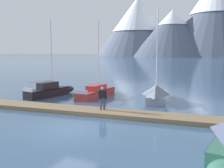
% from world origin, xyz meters
% --- Properties ---
extents(ground_plane, '(700.00, 700.00, 0.00)m').
position_xyz_m(ground_plane, '(0.00, 0.00, 0.00)').
color(ground_plane, '#38567A').
extents(mountain_west_summit, '(78.72, 78.72, 55.86)m').
position_xyz_m(mountain_west_summit, '(-72.25, 229.05, 30.04)').
color(mountain_west_summit, slate).
rests_on(mountain_west_summit, ground).
extents(mountain_central_massif, '(71.50, 71.50, 39.27)m').
position_xyz_m(mountain_central_massif, '(-36.98, 214.71, 20.11)').
color(mountain_central_massif, '#4C566B').
rests_on(mountain_central_massif, ground).
extents(mountain_shoulder_ridge, '(87.48, 87.48, 68.94)m').
position_xyz_m(mountain_shoulder_ridge, '(-3.24, 230.00, 36.45)').
color(mountain_shoulder_ridge, '#4C566B').
rests_on(mountain_shoulder_ridge, ground).
extents(dock, '(21.70, 3.74, 0.30)m').
position_xyz_m(dock, '(0.00, 4.00, 0.15)').
color(dock, '#846B4C').
rests_on(dock, ground).
extents(sailboat_nearest_berth, '(2.26, 6.45, 7.74)m').
position_xyz_m(sailboat_nearest_berth, '(-8.18, 8.99, 0.57)').
color(sailboat_nearest_berth, black).
rests_on(sailboat_nearest_berth, ground).
extents(sailboat_second_berth, '(1.65, 6.62, 7.64)m').
position_xyz_m(sailboat_second_berth, '(-3.69, 10.67, 0.50)').
color(sailboat_second_berth, '#B2332D').
rests_on(sailboat_second_berth, ground).
extents(sailboat_mid_dock_port, '(2.77, 6.16, 8.26)m').
position_xyz_m(sailboat_mid_dock_port, '(2.41, 10.62, 0.75)').
color(sailboat_mid_dock_port, '#93939E').
rests_on(sailboat_mid_dock_port, ground).
extents(person_on_dock, '(0.55, 0.36, 1.69)m').
position_xyz_m(person_on_dock, '(0.02, 4.24, 1.26)').
color(person_on_dock, '#384256').
rests_on(person_on_dock, dock).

